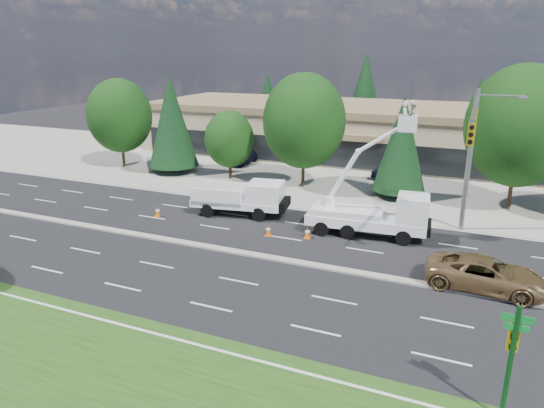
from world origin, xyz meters
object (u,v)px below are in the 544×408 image
at_px(street_sign_pole, 512,350).
at_px(minivan, 486,274).
at_px(utility_pickup, 244,201).
at_px(signal_mast, 472,143).
at_px(bucket_truck, 377,209).

distance_m(street_sign_pole, minivan, 9.34).
height_order(street_sign_pole, utility_pickup, street_sign_pole).
relative_size(signal_mast, minivan, 1.80).
height_order(utility_pickup, minivan, utility_pickup).
xyz_separation_m(street_sign_pole, utility_pickup, (-16.29, 14.68, -1.44)).
distance_m(street_sign_pole, bucket_truck, 15.78).
relative_size(street_sign_pole, bucket_truck, 0.47).
relative_size(street_sign_pole, utility_pickup, 0.60).
height_order(signal_mast, bucket_truck, signal_mast).
relative_size(signal_mast, utility_pickup, 1.52).
xyz_separation_m(street_sign_pole, minivan, (-0.54, 9.17, -1.66)).
relative_size(signal_mast, street_sign_pole, 2.54).
bearing_deg(signal_mast, utility_pickup, -176.94).
distance_m(utility_pickup, minivan, 16.69).
relative_size(utility_pickup, bucket_truck, 0.79).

